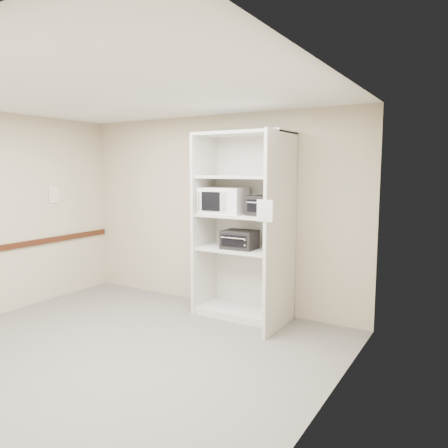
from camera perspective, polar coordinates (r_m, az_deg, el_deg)
The scene contains 10 objects.
floor at distance 5.03m, azimuth -13.75°, elevation -15.81°, with size 4.50×4.00×0.01m, color #676159.
ceiling at distance 4.70m, azimuth -14.76°, elevation 16.15°, with size 4.50×4.00×0.01m, color white.
wall_back at distance 6.24m, azimuth -1.16°, elevation 1.67°, with size 4.50×0.02×2.70m, color #C1A88C.
wall_right at distance 3.48m, azimuth 12.97°, elevation -2.87°, with size 0.02×4.00×2.70m, color #C1A88C.
shelving_unit at distance 5.68m, azimuth 2.96°, elevation -1.11°, with size 1.24×0.92×2.42m.
microwave at distance 5.75m, azimuth -0.04°, elevation 3.09°, with size 0.57×0.43×0.34m, color white.
toaster_oven_upper at distance 5.49m, azimuth 5.58°, elevation 2.40°, with size 0.44×0.33×0.25m, color black.
toaster_oven_lower at distance 5.68m, azimuth 2.06°, elevation -2.05°, with size 0.43×0.33×0.24m, color black.
paper_sign at distance 4.83m, azimuth 5.33°, elevation 1.74°, with size 0.19×0.01×0.24m, color white.
wall_poster at distance 7.01m, azimuth -21.37°, elevation 3.59°, with size 0.01×0.17×0.24m, color white.
Camera 1 is at (3.29, -3.27, 1.94)m, focal length 35.00 mm.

